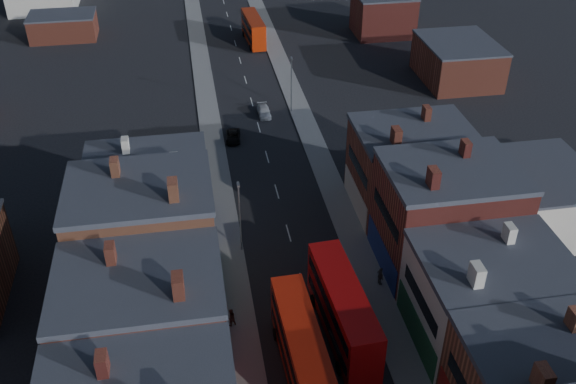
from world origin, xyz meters
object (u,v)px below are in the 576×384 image
object	(u,v)px
car_3	(264,111)
car_2	(233,137)
car_1	(364,365)
bus_2	(253,29)
ped_3	(380,276)
bus_0	(301,347)
ped_1	(231,318)
bus_1	(343,310)

from	to	relation	value
car_3	car_2	bearing A→B (deg)	-128.11
car_1	bus_2	bearing A→B (deg)	93.65
ped_3	car_3	bearing A→B (deg)	1.49
car_1	ped_3	size ratio (longest dim) A/B	2.15
bus_2	ped_3	world-z (taller)	bus_2
car_1	ped_3	bearing A→B (deg)	70.66
bus_0	car_2	distance (m)	39.44
car_3	bus_2	bearing A→B (deg)	85.27
car_3	ped_3	bearing A→B (deg)	-81.27
car_2	ped_1	bearing A→B (deg)	-89.82
bus_2	car_1	world-z (taller)	bus_2
car_2	bus_2	bearing A→B (deg)	84.50
bus_1	car_1	bearing A→B (deg)	-81.80
bus_0	car_1	bearing A→B (deg)	-11.99
car_3	ped_3	size ratio (longest dim) A/B	2.14
car_3	ped_1	xyz separation A→B (m)	(-8.44, -39.90, 0.41)
bus_0	bus_1	bearing A→B (deg)	36.05
car_2	car_3	xyz separation A→B (m)	(5.00, 6.49, 0.04)
car_2	ped_1	distance (m)	33.59
bus_1	car_1	size ratio (longest dim) A/B	3.09
bus_0	car_2	world-z (taller)	bus_0
ped_1	bus_1	bearing A→B (deg)	142.34
bus_2	bus_1	bearing A→B (deg)	-94.33
bus_1	car_2	distance (m)	36.61
ped_1	bus_0	bearing A→B (deg)	108.77
bus_1	bus_2	size ratio (longest dim) A/B	1.17
ped_3	bus_1	bearing A→B (deg)	130.06
bus_2	car_2	distance (m)	35.53
car_2	car_3	bearing A→B (deg)	58.42
bus_1	car_3	bearing A→B (deg)	87.77
car_1	bus_0	bearing A→B (deg)	173.68
car_1	car_2	xyz separation A→B (m)	(-6.77, 40.26, -0.13)
bus_1	ped_1	bearing A→B (deg)	160.80
bus_0	car_2	bearing A→B (deg)	90.65
ped_1	ped_3	xyz separation A→B (m)	(14.42, 2.97, 0.07)
car_2	ped_1	xyz separation A→B (m)	(-3.44, -33.42, 0.45)
car_2	car_3	size ratio (longest dim) A/B	0.97
bus_0	car_3	distance (m)	46.00
bus_0	bus_2	world-z (taller)	bus_0
ped_1	ped_3	distance (m)	14.73
bus_2	car_2	world-z (taller)	bus_2
bus_1	bus_2	bearing A→B (deg)	85.59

